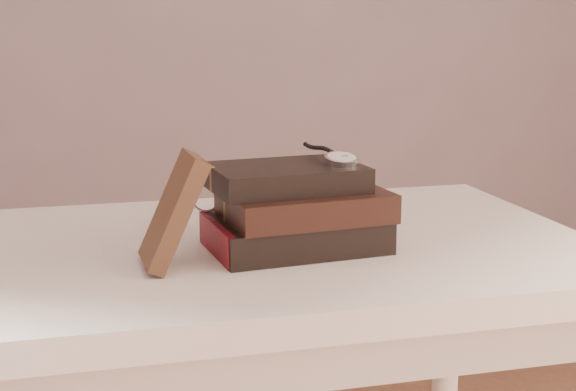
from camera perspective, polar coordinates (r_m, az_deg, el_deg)
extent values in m
cube|color=white|center=(1.15, -3.32, -4.28)|extent=(1.00, 0.60, 0.04)
cube|color=white|center=(1.17, -3.28, -7.10)|extent=(0.88, 0.49, 0.08)
cylinder|color=white|center=(1.65, 11.06, -13.24)|extent=(0.05, 0.05, 0.71)
cube|color=black|center=(1.11, 0.50, -2.67)|extent=(0.25, 0.18, 0.04)
cube|color=#F6E8C9|center=(1.11, 0.64, -2.65)|extent=(0.24, 0.17, 0.03)
cube|color=gold|center=(1.10, -5.45, -2.88)|extent=(0.01, 0.01, 0.04)
cube|color=maroon|center=(1.08, -5.07, -3.19)|extent=(0.02, 0.15, 0.04)
cube|color=black|center=(1.10, 1.21, -0.64)|extent=(0.23, 0.17, 0.04)
cube|color=#F6E8C9|center=(1.10, 1.35, -0.63)|extent=(0.22, 0.16, 0.03)
cube|color=gold|center=(1.08, -4.41, -0.82)|extent=(0.01, 0.01, 0.04)
cube|color=black|center=(1.10, -0.14, 1.30)|extent=(0.22, 0.16, 0.03)
cube|color=#F6E8C9|center=(1.10, 0.00, 1.31)|extent=(0.21, 0.15, 0.03)
cube|color=gold|center=(1.09, -5.38, 1.15)|extent=(0.01, 0.01, 0.03)
cube|color=#3A2316|center=(1.02, -8.14, -1.08)|extent=(0.09, 0.10, 0.15)
cylinder|color=silver|center=(1.10, 3.83, 2.53)|extent=(0.05, 0.05, 0.02)
cylinder|color=white|center=(1.10, 3.84, 2.75)|extent=(0.04, 0.04, 0.01)
torus|color=silver|center=(1.10, 3.84, 2.72)|extent=(0.05, 0.05, 0.01)
cylinder|color=silver|center=(1.12, 3.25, 2.75)|extent=(0.01, 0.01, 0.01)
cube|color=black|center=(1.10, 3.72, 2.84)|extent=(0.00, 0.01, 0.00)
cube|color=black|center=(1.10, 4.07, 2.81)|extent=(0.01, 0.00, 0.00)
sphere|color=black|center=(1.13, 3.14, 3.08)|extent=(0.01, 0.01, 0.01)
sphere|color=black|center=(1.14, 2.94, 3.20)|extent=(0.01, 0.01, 0.01)
sphere|color=black|center=(1.15, 2.74, 3.30)|extent=(0.01, 0.01, 0.01)
sphere|color=black|center=(1.15, 2.54, 3.37)|extent=(0.01, 0.01, 0.01)
sphere|color=black|center=(1.16, 2.35, 3.40)|extent=(0.01, 0.01, 0.01)
sphere|color=black|center=(1.17, 2.16, 3.41)|extent=(0.01, 0.01, 0.01)
sphere|color=black|center=(1.18, 1.97, 3.41)|extent=(0.01, 0.01, 0.01)
sphere|color=black|center=(1.18, 1.78, 3.43)|extent=(0.01, 0.01, 0.01)
sphere|color=black|center=(1.19, 1.60, 3.48)|extent=(0.01, 0.01, 0.01)
sphere|color=black|center=(1.20, 1.42, 3.56)|extent=(0.01, 0.01, 0.01)
sphere|color=black|center=(1.21, 1.24, 3.66)|extent=(0.01, 0.01, 0.01)
torus|color=silver|center=(1.13, -5.84, -0.06)|extent=(0.05, 0.02, 0.05)
torus|color=silver|center=(1.15, -3.42, 0.13)|extent=(0.05, 0.02, 0.05)
cylinder|color=silver|center=(1.14, -4.63, 0.18)|extent=(0.01, 0.00, 0.00)
cylinder|color=silver|center=(1.18, -7.47, 0.10)|extent=(0.01, 0.10, 0.03)
cylinder|color=silver|center=(1.20, -3.19, 0.42)|extent=(0.01, 0.10, 0.03)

